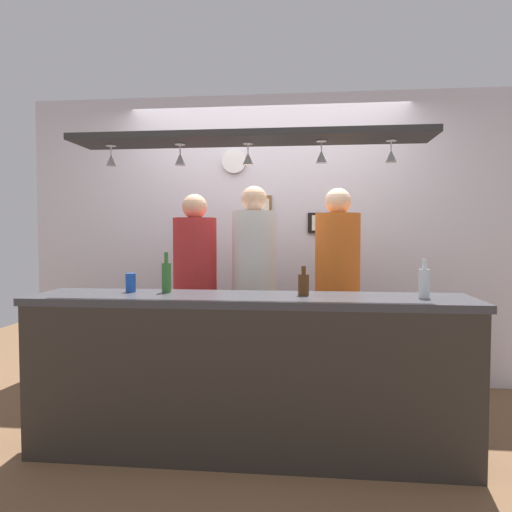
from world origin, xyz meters
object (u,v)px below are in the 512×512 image
at_px(bottle_beer_green_import, 166,276).
at_px(person_left_red_shirt, 195,278).
at_px(picture_frame_lower_pair, 325,223).
at_px(wall_clock, 234,161).
at_px(person_right_orange_shirt, 337,277).
at_px(picture_frame_crest, 262,210).
at_px(bottle_soda_clear, 424,282).
at_px(drink_can, 131,283).
at_px(bottle_beer_brown_stubby, 304,284).
at_px(person_middle_white_patterned_shirt, 254,274).

bearing_deg(bottle_beer_green_import, person_left_red_shirt, 87.77).
xyz_separation_m(person_left_red_shirt, bottle_beer_green_import, (-0.03, -0.68, 0.08)).
relative_size(picture_frame_lower_pair, wall_clock, 1.36).
bearing_deg(picture_frame_lower_pair, wall_clock, -179.56).
distance_m(person_right_orange_shirt, picture_frame_crest, 1.05).
bearing_deg(bottle_soda_clear, drink_can, 176.98).
height_order(person_left_red_shirt, wall_clock, wall_clock).
height_order(person_right_orange_shirt, picture_frame_lower_pair, person_right_orange_shirt).
relative_size(person_left_red_shirt, bottle_beer_brown_stubby, 9.23).
distance_m(person_middle_white_patterned_shirt, drink_can, 1.00).
distance_m(bottle_soda_clear, picture_frame_crest, 1.85).
bearing_deg(person_middle_white_patterned_shirt, bottle_soda_clear, -35.30).
xyz_separation_m(bottle_beer_green_import, bottle_beer_brown_stubby, (0.88, -0.05, -0.03)).
relative_size(person_right_orange_shirt, bottle_beer_green_import, 6.52).
distance_m(bottle_beer_green_import, picture_frame_crest, 1.48).
relative_size(person_right_orange_shirt, picture_frame_lower_pair, 5.65).
relative_size(person_right_orange_shirt, drink_can, 13.90).
xyz_separation_m(bottle_beer_green_import, drink_can, (-0.24, -0.00, -0.04)).
bearing_deg(bottle_beer_green_import, picture_frame_lower_pair, 51.03).
xyz_separation_m(person_left_red_shirt, picture_frame_lower_pair, (1.03, 0.63, 0.45)).
bearing_deg(bottle_beer_green_import, person_middle_white_patterned_shirt, 53.89).
height_order(person_middle_white_patterned_shirt, bottle_beer_green_import, person_middle_white_patterned_shirt).
bearing_deg(drink_can, wall_clock, 69.76).
distance_m(picture_frame_crest, picture_frame_lower_pair, 0.58).
distance_m(person_middle_white_patterned_shirt, bottle_soda_clear, 1.34).
height_order(drink_can, wall_clock, wall_clock).
distance_m(person_left_red_shirt, person_middle_white_patterned_shirt, 0.47).
xyz_separation_m(picture_frame_crest, picture_frame_lower_pair, (0.57, 0.00, -0.12)).
bearing_deg(drink_can, bottle_beer_brown_stubby, -2.43).
bearing_deg(bottle_soda_clear, picture_frame_crest, 127.93).
bearing_deg(person_middle_white_patterned_shirt, wall_clock, 111.94).
bearing_deg(wall_clock, person_left_red_shirt, -109.07).
bearing_deg(picture_frame_lower_pair, picture_frame_crest, 180.00).
xyz_separation_m(person_left_red_shirt, bottle_soda_clear, (1.56, -0.77, 0.06)).
height_order(person_left_red_shirt, picture_frame_lower_pair, person_left_red_shirt).
height_order(bottle_beer_brown_stubby, drink_can, bottle_beer_brown_stubby).
bearing_deg(picture_frame_lower_pair, person_middle_white_patterned_shirt, -131.81).
bearing_deg(person_left_red_shirt, drink_can, -111.31).
bearing_deg(person_left_red_shirt, person_middle_white_patterned_shirt, -0.00).
distance_m(person_right_orange_shirt, picture_frame_lower_pair, 0.76).
distance_m(bottle_beer_green_import, drink_can, 0.24).
relative_size(person_middle_white_patterned_shirt, picture_frame_crest, 6.61).
height_order(picture_frame_crest, wall_clock, wall_clock).
distance_m(bottle_soda_clear, wall_clock, 2.16).
height_order(person_middle_white_patterned_shirt, bottle_soda_clear, person_middle_white_patterned_shirt).
distance_m(bottle_soda_clear, drink_can, 1.83).
distance_m(person_left_red_shirt, picture_frame_lower_pair, 1.29).
bearing_deg(bottle_beer_brown_stubby, wall_clock, 115.32).
bearing_deg(wall_clock, bottle_soda_clear, -46.12).
height_order(person_left_red_shirt, bottle_soda_clear, person_left_red_shirt).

